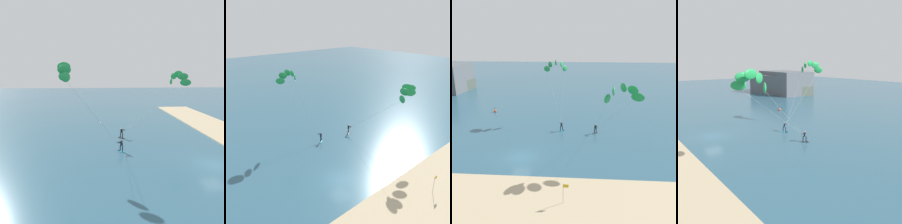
# 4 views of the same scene
# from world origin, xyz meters

# --- Properties ---
(ground_plane) EXTENTS (240.00, 240.00, 0.00)m
(ground_plane) POSITION_xyz_m (0.00, 0.00, 0.00)
(ground_plane) COLOR #2D566B
(kitesurfer_nearshore) EXTENTS (4.72, 8.68, 11.73)m
(kitesurfer_nearshore) POSITION_xyz_m (3.40, 16.93, 10.13)
(kitesurfer_nearshore) COLOR #23ADD1
(kitesurfer_nearshore) RESTS_ON ground
(kitesurfer_mid_water) EXTENTS (6.05, 11.91, 10.78)m
(kitesurfer_mid_water) POSITION_xyz_m (13.34, 0.07, 9.19)
(kitesurfer_mid_water) COLOR #333338
(kitesurfer_mid_water) RESTS_ON ground
(marker_buoy) EXTENTS (0.56, 0.56, 1.38)m
(marker_buoy) POSITION_xyz_m (-10.50, 20.17, 0.30)
(marker_buoy) COLOR #EA5119
(marker_buoy) RESTS_ON ground
(distant_headland) EXTENTS (22.18, 15.97, 7.98)m
(distant_headland) POSITION_xyz_m (-36.79, 39.97, 3.39)
(distant_headland) COLOR #565B60
(distant_headland) RESTS_ON ground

